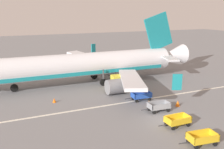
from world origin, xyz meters
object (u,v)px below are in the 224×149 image
baggage_cart_far_end (141,96)px  baggage_cart_fourth_in_row (159,106)px  airplane (90,65)px  traffic_cone_mid_apron (54,100)px  baggage_cart_third_in_row (177,121)px  traffic_cone_near_plane (178,103)px  service_truck_beside_carts (121,82)px  baggage_cart_second_in_row (202,138)px  traffic_cone_by_carts (149,103)px

baggage_cart_far_end → baggage_cart_fourth_in_row: bearing=-90.2°
airplane → traffic_cone_mid_apron: (-7.10, -6.61, -2.76)m
airplane → baggage_cart_third_in_row: (3.02, -18.47, -2.45)m
baggage_cart_far_end → traffic_cone_near_plane: size_ratio=4.96×
baggage_cart_fourth_in_row → service_truck_beside_carts: size_ratio=0.78×
baggage_cart_second_in_row → service_truck_beside_carts: bearing=88.4°
service_truck_beside_carts → traffic_cone_by_carts: bearing=-87.9°
traffic_cone_near_plane → traffic_cone_by_carts: traffic_cone_near_plane is taller
baggage_cart_second_in_row → traffic_cone_by_carts: (0.77, 9.84, -0.28)m
airplane → service_truck_beside_carts: 6.17m
baggage_cart_second_in_row → traffic_cone_mid_apron: 18.45m
baggage_cart_third_in_row → baggage_cart_fourth_in_row: size_ratio=0.99×
airplane → traffic_cone_by_carts: size_ratio=58.71×
baggage_cart_fourth_in_row → baggage_cart_far_end: size_ratio=1.00×
baggage_cart_third_in_row → baggage_cart_far_end: same height
baggage_cart_third_in_row → traffic_cone_by_carts: size_ratio=5.55×
baggage_cart_far_end → traffic_cone_mid_apron: 11.27m
service_truck_beside_carts → traffic_cone_by_carts: (0.27, -7.50, -0.78)m
service_truck_beside_carts → airplane: bearing=122.8°
baggage_cart_third_in_row → service_truck_beside_carts: size_ratio=0.77×
baggage_cart_second_in_row → baggage_cart_far_end: (0.84, 11.86, 0.00)m
baggage_cart_far_end → service_truck_beside_carts: bearing=93.6°
baggage_cart_third_in_row → traffic_cone_by_carts: bearing=86.0°
traffic_cone_near_plane → service_truck_beside_carts: bearing=110.4°
baggage_cart_third_in_row → service_truck_beside_carts: (0.15, 13.55, 0.50)m
airplane → traffic_cone_near_plane: size_ratio=51.85×
baggage_cart_third_in_row → traffic_cone_near_plane: bearing=51.3°
baggage_cart_fourth_in_row → traffic_cone_mid_apron: (-10.60, 7.82, -0.31)m
baggage_cart_third_in_row → airplane: bearing=99.3°
baggage_cart_fourth_in_row → service_truck_beside_carts: bearing=92.0°
baggage_cart_far_end → baggage_cart_second_in_row: bearing=-94.1°
traffic_cone_mid_apron → traffic_cone_by_carts: (10.54, -5.80, 0.02)m
baggage_cart_second_in_row → traffic_cone_near_plane: (3.90, 8.22, -0.24)m
baggage_cart_far_end → airplane: bearing=108.7°
service_truck_beside_carts → traffic_cone_near_plane: bearing=-69.6°
traffic_cone_mid_apron → traffic_cone_near_plane: bearing=-28.5°
traffic_cone_by_carts → traffic_cone_near_plane: bearing=-27.4°
baggage_cart_second_in_row → traffic_cone_by_carts: 9.88m
baggage_cart_third_in_row → traffic_cone_by_carts: 6.07m
baggage_cart_second_in_row → baggage_cart_far_end: 11.89m
service_truck_beside_carts → traffic_cone_mid_apron: bearing=-170.6°
baggage_cart_fourth_in_row → traffic_cone_near_plane: size_ratio=4.95×
traffic_cone_by_carts → baggage_cart_fourth_in_row: bearing=-88.3°
airplane → baggage_cart_fourth_in_row: airplane is taller
baggage_cart_second_in_row → service_truck_beside_carts: (0.50, 17.34, 0.50)m
baggage_cart_second_in_row → baggage_cart_fourth_in_row: (0.83, 7.83, 0.00)m
service_truck_beside_carts → baggage_cart_third_in_row: bearing=-90.6°
airplane → baggage_cart_fourth_in_row: size_ratio=10.47×
baggage_cart_fourth_in_row → traffic_cone_by_carts: baggage_cart_fourth_in_row is taller
baggage_cart_second_in_row → traffic_cone_mid_apron: bearing=122.0°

